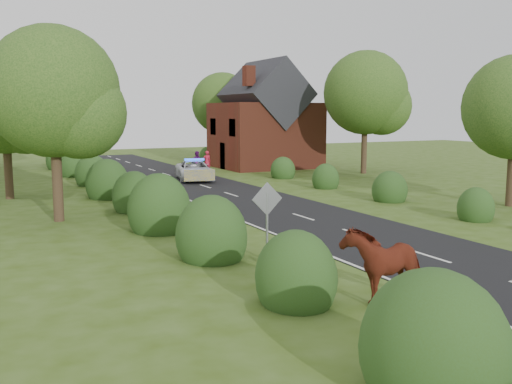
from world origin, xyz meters
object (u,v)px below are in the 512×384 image
road_sign (267,210)px  pedestrian_purple (197,162)px  pedestrian_red (207,162)px  cow (383,269)px  police_van (194,170)px

road_sign → pedestrian_purple: road_sign is taller
pedestrian_red → cow: bearing=79.6°
road_sign → police_van: (5.61, 21.58, -0.96)m
cow → police_van: (4.85, 26.36, -0.13)m
police_van → pedestrian_red: size_ratio=3.12×
police_van → cow: bearing=-87.6°
pedestrian_purple → pedestrian_red: bearing=178.9°
road_sign → pedestrian_red: 27.26m
cow → road_sign: bearing=-174.4°
road_sign → pedestrian_red: bearing=72.3°
cow → pedestrian_purple: size_ratio=1.37×
police_van → pedestrian_purple: size_ratio=3.19×
road_sign → pedestrian_purple: 27.64m
road_sign → police_van: size_ratio=0.47×
pedestrian_purple → cow: bearing=118.9°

